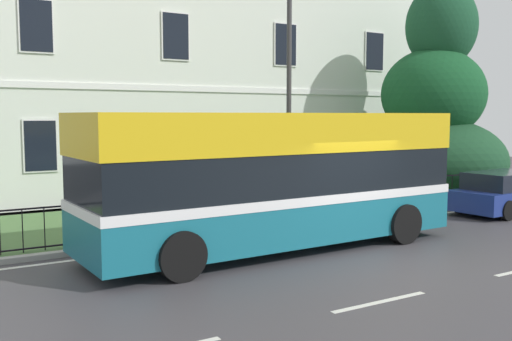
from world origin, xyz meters
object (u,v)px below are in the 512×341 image
at_px(georgian_townhouse, 181,23).
at_px(street_lamp_post, 289,72).
at_px(single_decker_bus, 275,178).
at_px(parked_hatchback_00, 506,193).
at_px(evergreen_tree, 438,118).

relative_size(georgian_townhouse, street_lamp_post, 2.55).
distance_m(single_decker_bus, parked_hatchback_00, 9.05).
bearing_deg(single_decker_bus, georgian_townhouse, 73.68).
distance_m(single_decker_bus, street_lamp_post, 4.31).
bearing_deg(single_decker_bus, street_lamp_post, 48.60).
xyz_separation_m(georgian_townhouse, single_decker_bus, (-3.25, -12.44, -5.42)).
distance_m(evergreen_tree, single_decker_bus, 11.36).
bearing_deg(street_lamp_post, parked_hatchback_00, -18.32).
height_order(evergreen_tree, single_decker_bus, evergreen_tree).
xyz_separation_m(evergreen_tree, single_decker_bus, (-10.38, -4.43, -1.31)).
xyz_separation_m(evergreen_tree, parked_hatchback_00, (-1.39, -4.06, -2.32)).
bearing_deg(parked_hatchback_00, georgian_townhouse, 111.47).
relative_size(single_decker_bus, street_lamp_post, 1.23).
distance_m(georgian_townhouse, street_lamp_post, 10.26).
xyz_separation_m(single_decker_bus, street_lamp_post, (2.18, 2.62, 2.64)).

